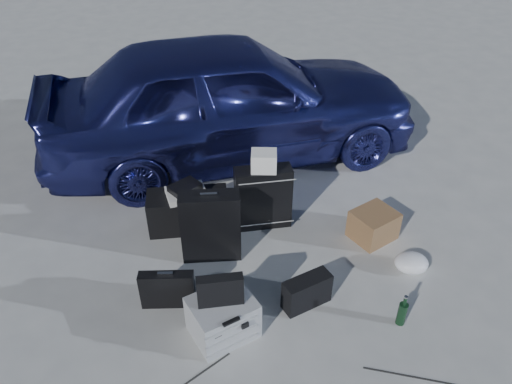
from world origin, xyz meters
TOP-DOWN VIEW (x-y plane):
  - ground at (0.00, 0.00)m, footprint 60.00×60.00m
  - car at (0.41, 2.63)m, footprint 4.65×2.31m
  - pelican_case at (-0.63, -0.01)m, footprint 0.55×0.47m
  - laptop_bag at (-0.64, -0.01)m, footprint 0.37×0.17m
  - briefcase at (-0.97, 0.45)m, footprint 0.47×0.26m
  - suitcase_left at (-0.42, 0.90)m, footprint 0.59×0.36m
  - suitcase_right at (0.22, 1.16)m, footprint 0.60×0.32m
  - white_carton at (0.22, 1.15)m, footprint 0.30×0.28m
  - duffel_bag at (-0.51, 1.41)m, footprint 0.87×0.55m
  - flat_box_white at (-0.51, 1.39)m, footprint 0.40×0.31m
  - flat_box_black at (-0.52, 1.41)m, footprint 0.34×0.29m
  - cardboard_box at (1.16, 0.54)m, footprint 0.47×0.43m
  - plastic_bag at (1.23, 0.00)m, footprint 0.39×0.36m
  - messenger_bag at (0.13, 0.00)m, footprint 0.44×0.21m
  - green_bottle at (0.76, -0.48)m, footprint 0.10×0.10m

SIDE VIEW (x-z plane):
  - ground at x=0.00m, z-range 0.00..0.00m
  - plastic_bag at x=1.23m, z-range 0.00..0.17m
  - messenger_bag at x=0.13m, z-range 0.00..0.30m
  - green_bottle at x=0.76m, z-range 0.00..0.30m
  - cardboard_box at x=1.16m, z-range 0.00..0.30m
  - pelican_case at x=-0.63m, z-range 0.00..0.36m
  - briefcase at x=-0.97m, z-range 0.00..0.36m
  - duffel_bag at x=-0.51m, z-range 0.00..0.40m
  - suitcase_right at x=0.22m, z-range 0.00..0.68m
  - suitcase_left at x=-0.42m, z-range 0.00..0.72m
  - flat_box_white at x=-0.51m, z-range 0.40..0.47m
  - laptop_bag at x=-0.64m, z-range 0.36..0.63m
  - flat_box_black at x=-0.52m, z-range 0.47..0.53m
  - car at x=0.41m, z-range 0.00..1.52m
  - white_carton at x=0.22m, z-range 0.68..0.87m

